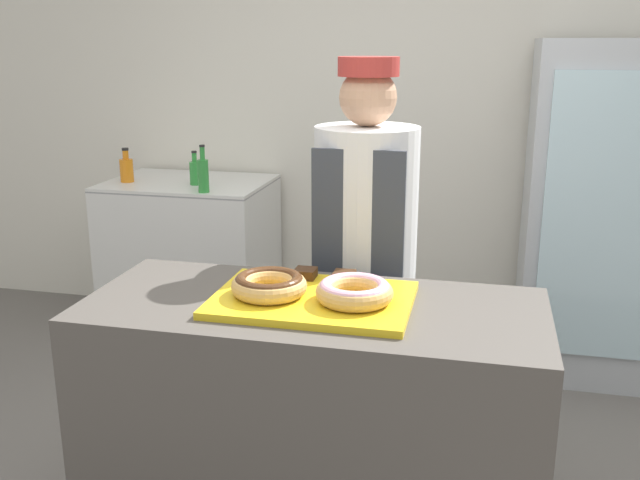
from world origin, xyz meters
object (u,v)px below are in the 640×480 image
(serving_tray, at_px, (313,300))
(donut_chocolate_glaze, at_px, (269,284))
(donut_light_glaze, at_px, (354,291))
(brownie_back_left, at_px, (305,273))
(bottle_green_b, at_px, (195,172))
(bottle_orange, at_px, (127,169))
(bottle_green, at_px, (203,174))
(baker_person, at_px, (365,263))
(brownie_back_right, at_px, (344,276))
(beverage_fridge, at_px, (596,212))
(chest_freezer, at_px, (192,256))

(serving_tray, bearing_deg, donut_chocolate_glaze, -171.82)
(donut_chocolate_glaze, bearing_deg, donut_light_glaze, 0.00)
(donut_chocolate_glaze, height_order, brownie_back_left, donut_chocolate_glaze)
(bottle_green_b, relative_size, bottle_orange, 0.98)
(serving_tray, relative_size, bottle_green, 2.44)
(serving_tray, bearing_deg, bottle_green_b, 123.44)
(baker_person, height_order, bottle_green, baker_person)
(donut_chocolate_glaze, xyz_separation_m, bottle_green, (-0.82, 1.47, 0.05))
(brownie_back_left, xyz_separation_m, bottle_green, (-0.89, 1.29, 0.07))
(donut_light_glaze, xyz_separation_m, brownie_back_right, (-0.07, 0.19, -0.02))
(donut_light_glaze, bearing_deg, brownie_back_right, 110.20)
(baker_person, bearing_deg, bottle_green_b, 137.50)
(brownie_back_left, relative_size, beverage_fridge, 0.04)
(bottle_green_b, bearing_deg, brownie_back_left, -55.36)
(donut_chocolate_glaze, xyz_separation_m, bottle_green_b, (-0.95, 1.66, 0.03))
(chest_freezer, distance_m, bottle_green, 0.65)
(bottle_green_b, distance_m, bottle_orange, 0.41)
(brownie_back_right, relative_size, bottle_green, 0.28)
(serving_tray, relative_size, beverage_fridge, 0.36)
(donut_light_glaze, xyz_separation_m, bottle_orange, (-1.63, 1.65, 0.03))
(serving_tray, bearing_deg, chest_freezer, 124.03)
(beverage_fridge, bearing_deg, bottle_green, -172.39)
(serving_tray, xyz_separation_m, brownie_back_left, (-0.07, 0.17, 0.03))
(serving_tray, distance_m, bottle_green_b, 1.97)
(donut_light_glaze, relative_size, baker_person, 0.15)
(donut_chocolate_glaze, height_order, bottle_green, bottle_green)
(brownie_back_right, relative_size, beverage_fridge, 0.04)
(baker_person, bearing_deg, donut_chocolate_glaze, -108.45)
(baker_person, bearing_deg, chest_freezer, 137.19)
(brownie_back_left, relative_size, chest_freezer, 0.08)
(brownie_back_right, relative_size, bottle_orange, 0.36)
(brownie_back_left, distance_m, bottle_orange, 2.05)
(brownie_back_left, bearing_deg, chest_freezer, 125.21)
(bottle_green, distance_m, bottle_orange, 0.57)
(donut_light_glaze, distance_m, chest_freezer, 2.24)
(bottle_green, bearing_deg, beverage_fridge, 7.61)
(donut_chocolate_glaze, relative_size, bottle_green, 0.94)
(donut_chocolate_glaze, relative_size, brownie_back_left, 3.41)
(donut_light_glaze, height_order, brownie_back_right, donut_light_glaze)
(brownie_back_left, bearing_deg, brownie_back_right, 0.00)
(serving_tray, relative_size, chest_freezer, 0.67)
(donut_chocolate_glaze, relative_size, beverage_fridge, 0.14)
(serving_tray, height_order, bottle_orange, bottle_orange)
(brownie_back_left, height_order, beverage_fridge, beverage_fridge)
(brownie_back_right, distance_m, beverage_fridge, 1.85)
(bottle_green, relative_size, bottle_green_b, 1.33)
(bottle_green_b, bearing_deg, bottle_orange, -178.60)
(brownie_back_left, relative_size, bottle_orange, 0.36)
(donut_chocolate_glaze, relative_size, chest_freezer, 0.26)
(bottle_orange, bearing_deg, brownie_back_left, -45.60)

